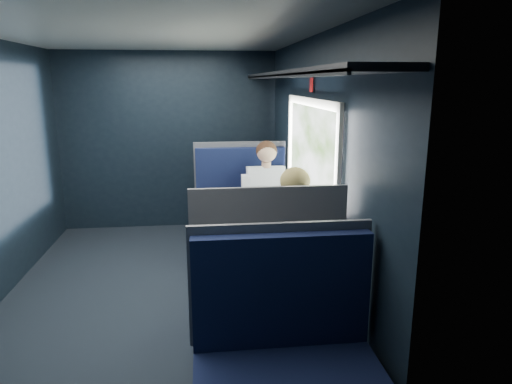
{
  "coord_description": "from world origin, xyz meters",
  "views": [
    {
      "loc": [
        0.43,
        -3.96,
        1.92
      ],
      "look_at": [
        0.9,
        0.0,
        0.95
      ],
      "focal_mm": 32.0,
      "sensor_mm": 36.0,
      "label": 1
    }
  ],
  "objects": [
    {
      "name": "man",
      "position": [
        1.1,
        0.7,
        0.72
      ],
      "size": [
        0.53,
        0.56,
        1.32
      ],
      "color": "black",
      "rests_on": "ground"
    },
    {
      "name": "table",
      "position": [
        1.03,
        0.0,
        0.66
      ],
      "size": [
        0.62,
        1.0,
        0.74
      ],
      "color": "#54565E",
      "rests_on": "ground"
    },
    {
      "name": "seat_row_front",
      "position": [
        0.85,
        1.8,
        0.41
      ],
      "size": [
        1.04,
        0.51,
        1.16
      ],
      "color": "#0B1233",
      "rests_on": "ground"
    },
    {
      "name": "bottle_small",
      "position": [
        1.24,
        0.32,
        0.83
      ],
      "size": [
        0.06,
        0.06,
        0.2
      ],
      "color": "silver",
      "rests_on": "table"
    },
    {
      "name": "papers",
      "position": [
        1.05,
        0.1,
        0.74
      ],
      "size": [
        0.78,
        0.98,
        0.01
      ],
      "primitive_type": "cube",
      "rotation": [
        0.0,
        0.0,
        -0.24
      ],
      "color": "white",
      "rests_on": "table"
    },
    {
      "name": "laptop",
      "position": [
        1.36,
        0.01,
        0.81
      ],
      "size": [
        0.36,
        0.42,
        0.27
      ],
      "color": "silver",
      "rests_on": "table"
    },
    {
      "name": "seat_bay_far",
      "position": [
        0.85,
        -0.87,
        0.41
      ],
      "size": [
        1.04,
        0.62,
        1.26
      ],
      "color": "#0B1233",
      "rests_on": "ground"
    },
    {
      "name": "cup",
      "position": [
        1.25,
        0.35,
        0.79
      ],
      "size": [
        0.07,
        0.07,
        0.09
      ],
      "primitive_type": "cylinder",
      "color": "white",
      "rests_on": "table"
    },
    {
      "name": "seat_bay_near",
      "position": [
        0.84,
        0.87,
        0.42
      ],
      "size": [
        1.04,
        0.62,
        1.26
      ],
      "color": "#0B1233",
      "rests_on": "ground"
    },
    {
      "name": "ground",
      "position": [
        0.0,
        0.0,
        -0.01
      ],
      "size": [
        2.8,
        4.2,
        0.01
      ],
      "primitive_type": "cube",
      "color": "black"
    },
    {
      "name": "room_shell",
      "position": [
        0.02,
        0.0,
        1.48
      ],
      "size": [
        3.0,
        4.4,
        2.4
      ],
      "color": "black",
      "rests_on": "ground"
    },
    {
      "name": "seat_row_back",
      "position": [
        0.85,
        -1.8,
        0.41
      ],
      "size": [
        1.04,
        0.51,
        1.16
      ],
      "color": "#0B1233",
      "rests_on": "ground"
    },
    {
      "name": "woman",
      "position": [
        1.1,
        -0.71,
        0.73
      ],
      "size": [
        0.53,
        0.56,
        1.32
      ],
      "color": "black",
      "rests_on": "ground"
    }
  ]
}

